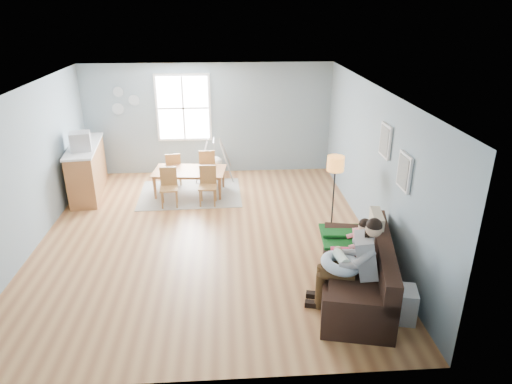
{
  "coord_description": "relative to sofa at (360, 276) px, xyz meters",
  "views": [
    {
      "loc": [
        0.41,
        -7.52,
        4.02
      ],
      "look_at": [
        0.9,
        -0.33,
        1.0
      ],
      "focal_mm": 32.0,
      "sensor_mm": 36.0,
      "label": 1
    }
  ],
  "objects": [
    {
      "name": "room",
      "position": [
        -2.31,
        1.96,
        2.11
      ],
      "size": [
        8.4,
        9.4,
        3.9
      ],
      "color": "#A16139"
    },
    {
      "name": "window",
      "position": [
        -2.91,
        5.42,
        1.33
      ],
      "size": [
        1.32,
        0.08,
        1.62
      ],
      "color": "white",
      "rests_on": "room"
    },
    {
      "name": "pictures",
      "position": [
        0.66,
        0.91,
        1.53
      ],
      "size": [
        0.05,
        1.34,
        0.74
      ],
      "color": "white",
      "rests_on": "room"
    },
    {
      "name": "wall_plates",
      "position": [
        -4.31,
        5.43,
        1.51
      ],
      "size": [
        0.67,
        0.02,
        0.66
      ],
      "color": "#95A8B3",
      "rests_on": "room"
    },
    {
      "name": "sofa",
      "position": [
        0.0,
        0.0,
        0.0
      ],
      "size": [
        1.4,
        2.35,
        0.89
      ],
      "color": "black",
      "rests_on": "room"
    },
    {
      "name": "green_throw",
      "position": [
        0.08,
        0.74,
        0.25
      ],
      "size": [
        1.07,
        0.91,
        0.04
      ],
      "primitive_type": "cube",
      "rotation": [
        0.0,
        0.0,
        -0.09
      ],
      "color": "#16631F",
      "rests_on": "sofa"
    },
    {
      "name": "beige_pillow",
      "position": [
        0.35,
        0.51,
        0.49
      ],
      "size": [
        0.23,
        0.55,
        0.53
      ],
      "primitive_type": "cube",
      "rotation": [
        0.0,
        0.0,
        -0.16
      ],
      "color": "#C4B596",
      "rests_on": "sofa"
    },
    {
      "name": "father",
      "position": [
        -0.21,
        -0.28,
        0.44
      ],
      "size": [
        1.03,
        0.61,
        1.41
      ],
      "color": "gray",
      "rests_on": "sofa"
    },
    {
      "name": "nursing_pillow",
      "position": [
        -0.37,
        -0.24,
        0.37
      ],
      "size": [
        0.62,
        0.61,
        0.23
      ],
      "primitive_type": "torus",
      "rotation": [
        0.0,
        0.14,
        -0.09
      ],
      "color": "silver",
      "rests_on": "father"
    },
    {
      "name": "infant",
      "position": [
        -0.37,
        -0.2,
        0.46
      ],
      "size": [
        0.18,
        0.4,
        0.15
      ],
      "color": "silver",
      "rests_on": "nursing_pillow"
    },
    {
      "name": "toddler",
      "position": [
        -0.03,
        0.22,
        0.45
      ],
      "size": [
        0.6,
        0.34,
        0.92
      ],
      "color": "white",
      "rests_on": "sofa"
    },
    {
      "name": "floor_lamp",
      "position": [
        0.03,
        1.98,
        0.92
      ],
      "size": [
        0.3,
        0.3,
        1.49
      ],
      "color": "black",
      "rests_on": "room"
    },
    {
      "name": "storage_cube",
      "position": [
        0.38,
        -0.59,
        -0.08
      ],
      "size": [
        0.5,
        0.46,
        0.47
      ],
      "color": "silver",
      "rests_on": "room"
    },
    {
      "name": "rug",
      "position": [
        -2.74,
        4.01,
        -0.31
      ],
      "size": [
        2.29,
        1.76,
        0.01
      ],
      "primitive_type": "cube",
      "rotation": [
        0.0,
        0.0,
        0.03
      ],
      "color": "gray",
      "rests_on": "room"
    },
    {
      "name": "dining_table",
      "position": [
        -2.74,
        4.01,
        -0.04
      ],
      "size": [
        1.66,
        1.04,
        0.55
      ],
      "primitive_type": "imported",
      "rotation": [
        0.0,
        0.0,
        -0.1
      ],
      "color": "brown",
      "rests_on": "rug"
    },
    {
      "name": "chair_sw",
      "position": [
        -3.13,
        3.44,
        0.14
      ],
      "size": [
        0.4,
        0.4,
        0.82
      ],
      "color": "olive",
      "rests_on": "rug"
    },
    {
      "name": "chair_se",
      "position": [
        -2.31,
        3.47,
        0.15
      ],
      "size": [
        0.4,
        0.4,
        0.83
      ],
      "color": "olive",
      "rests_on": "rug"
    },
    {
      "name": "chair_nw",
      "position": [
        -3.15,
        4.56,
        0.13
      ],
      "size": [
        0.42,
        0.42,
        0.8
      ],
      "color": "olive",
      "rests_on": "rug"
    },
    {
      "name": "chair_ne",
      "position": [
        -2.35,
        4.57,
        0.17
      ],
      "size": [
        0.39,
        0.39,
        0.86
      ],
      "color": "olive",
      "rests_on": "rug"
    },
    {
      "name": "counter",
      "position": [
        -5.01,
        4.23,
        0.26
      ],
      "size": [
        0.83,
        2.07,
        1.13
      ],
      "color": "brown",
      "rests_on": "room"
    },
    {
      "name": "monitor",
      "position": [
        -4.95,
        3.85,
        1.01
      ],
      "size": [
        0.48,
        0.47,
        0.38
      ],
      "color": "#B0B0B5",
      "rests_on": "counter"
    },
    {
      "name": "baby_swing",
      "position": [
        -2.2,
        5.06,
        0.1
      ],
      "size": [
        0.92,
        0.93,
        0.94
      ],
      "color": "#B0B0B5",
      "rests_on": "room"
    }
  ]
}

